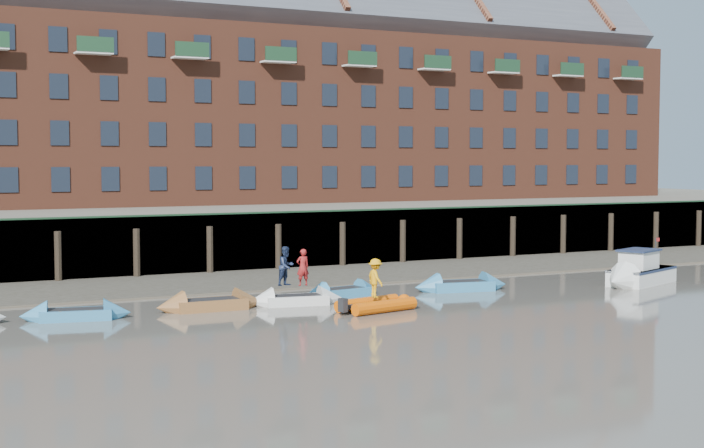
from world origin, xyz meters
TOP-DOWN VIEW (x-y plane):
  - ground at (0.00, 0.00)m, footprint 220.00×220.00m
  - foreshore at (0.00, 18.00)m, footprint 110.00×8.00m
  - mud_band at (0.00, 14.60)m, footprint 110.00×1.60m
  - river_wall at (-0.00, 22.38)m, footprint 110.00×1.23m
  - bank_terrace at (0.00, 36.00)m, footprint 110.00×28.00m
  - apartment_terrace at (-0.00, 36.99)m, footprint 80.60×15.56m
  - rowboat_1 at (-11.47, 9.65)m, footprint 4.36×2.03m
  - rowboat_2 at (-5.99, 9.70)m, footprint 4.55×1.36m
  - rowboat_3 at (-2.25, 9.41)m, footprint 4.29×1.88m
  - rowboat_4 at (0.60, 10.74)m, footprint 4.09×1.74m
  - rowboat_6 at (6.53, 10.03)m, footprint 4.80×2.14m
  - rib_tender at (0.15, 6.41)m, footprint 3.54×2.28m
  - motor_launch at (15.18, 7.80)m, footprint 5.72×3.71m
  - person_rower_a at (-1.93, 9.41)m, footprint 0.58×0.39m
  - person_rower_b at (-2.58, 9.69)m, footprint 1.02×0.93m
  - person_rib_crew at (0.00, 6.39)m, footprint 0.62×1.05m

SIDE VIEW (x-z plane):
  - ground at x=0.00m, z-range 0.00..0.00m
  - foreshore at x=0.00m, z-range -0.25..0.25m
  - mud_band at x=0.00m, z-range -0.05..0.05m
  - rowboat_4 at x=0.60m, z-range -0.37..0.78m
  - rowboat_3 at x=-2.25m, z-range -0.39..0.82m
  - rowboat_1 at x=-11.47m, z-range -0.39..0.83m
  - rowboat_2 at x=-5.99m, z-range -0.43..0.89m
  - rowboat_6 at x=6.53m, z-range -0.43..0.91m
  - rib_tender at x=0.15m, z-range -0.04..0.56m
  - motor_launch at x=15.18m, z-range -0.55..1.70m
  - person_rib_crew at x=0.00m, z-range 0.56..2.16m
  - river_wall at x=0.00m, z-range -0.06..3.24m
  - bank_terrace at x=0.00m, z-range 0.00..3.20m
  - person_rower_a at x=-1.93m, z-range 0.81..2.39m
  - person_rower_b at x=-2.58m, z-range 0.81..2.51m
  - apartment_terrace at x=0.00m, z-range 2.34..23.31m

